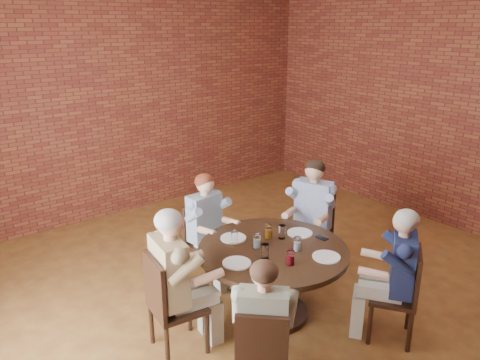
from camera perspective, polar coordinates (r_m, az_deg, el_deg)
floor at (r=5.11m, az=6.06°, el=-14.93°), size 7.00×7.00×0.00m
wall_back at (r=7.25m, az=-13.41°, el=9.28°), size 7.00×0.00×7.00m
wall_right at (r=7.06m, az=25.98°, el=7.67°), size 0.00×7.00×7.00m
dining_table at (r=4.68m, az=3.97°, el=-10.69°), size 1.46×1.46×0.75m
chair_a at (r=5.66m, az=8.90°, el=-5.64°), size 0.57×0.57×0.94m
diner_a at (r=5.52m, az=8.68°, el=-4.45°), size 0.81×0.75×1.34m
chair_b at (r=5.35m, az=-4.45°, el=-7.18°), size 0.44×0.44×0.90m
diner_b at (r=5.23m, az=-3.93°, el=-6.04°), size 0.56×0.66×1.27m
chair_c at (r=4.25m, az=-8.78°, el=-14.42°), size 0.50×0.50×0.95m
diner_c at (r=4.19m, az=-7.73°, el=-12.21°), size 0.74×0.64×1.36m
chair_d at (r=3.70m, az=2.73°, el=-20.52°), size 0.54×0.54×0.89m
diner_d at (r=3.67m, az=2.86°, el=-18.17°), size 0.75×0.75×1.24m
chair_e at (r=4.61m, az=19.16°, el=-12.71°), size 0.56×0.56×0.91m
diner_e at (r=4.54m, az=18.34°, el=-11.03°), size 0.76×0.79×1.29m
plate_a at (r=4.89m, az=7.30°, el=-6.43°), size 0.26×0.26×0.01m
plate_b at (r=4.75m, az=-0.82°, el=-7.08°), size 0.26×0.26×0.01m
plate_c at (r=4.29m, az=-0.40°, el=-10.09°), size 0.26×0.26×0.01m
plate_d at (r=4.46m, az=10.48°, el=-9.20°), size 0.26×0.26×0.01m
glass_a at (r=4.75m, az=5.14°, el=-6.32°), size 0.07×0.07×0.14m
glass_b at (r=4.75m, az=3.46°, el=-6.28°), size 0.07×0.07×0.14m
glass_c at (r=4.61m, az=-0.69°, el=-7.03°), size 0.07×0.07×0.14m
glass_d at (r=4.55m, az=2.09°, el=-7.43°), size 0.07×0.07×0.14m
glass_e at (r=4.36m, az=3.07°, el=-8.66°), size 0.07×0.07×0.14m
glass_f at (r=4.27m, az=6.17°, el=-9.39°), size 0.07×0.07×0.14m
glass_g at (r=4.52m, az=7.00°, el=-7.74°), size 0.07×0.07×0.14m
smartphone at (r=4.83m, az=9.96°, el=-6.97°), size 0.07×0.13×0.01m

